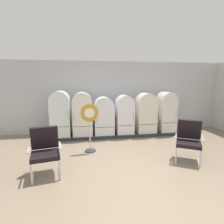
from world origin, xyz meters
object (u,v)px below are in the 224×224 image
object	(u,v)px
refrigerator_4	(146,112)
sign_stand	(90,127)
refrigerator_0	(60,112)
refrigerator_5	(166,110)
refrigerator_2	(104,115)
refrigerator_1	(82,113)
armchair_right	(189,138)
refrigerator_3	(125,113)
armchair_left	(45,149)

from	to	relation	value
refrigerator_4	sign_stand	xyz separation A→B (m)	(-2.18, -1.35, -0.17)
refrigerator_0	refrigerator_5	size ratio (longest dim) A/B	1.05
refrigerator_4	refrigerator_2	bearing A→B (deg)	179.65
refrigerator_4	sign_stand	world-z (taller)	refrigerator_4
refrigerator_2	refrigerator_1	bearing A→B (deg)	-179.74
refrigerator_4	refrigerator_1	bearing A→B (deg)	179.85
refrigerator_2	sign_stand	xyz separation A→B (m)	(-0.56, -1.36, -0.10)
refrigerator_0	armchair_right	distance (m)	4.21
refrigerator_3	sign_stand	xyz separation A→B (m)	(-1.34, -1.36, -0.13)
refrigerator_0	refrigerator_4	xyz separation A→B (m)	(3.16, -0.00, -0.06)
refrigerator_4	sign_stand	distance (m)	2.57
refrigerator_0	refrigerator_1	world-z (taller)	refrigerator_0
refrigerator_3	armchair_left	distance (m)	3.43
refrigerator_1	refrigerator_2	world-z (taller)	refrigerator_1
refrigerator_0	sign_stand	world-z (taller)	refrigerator_0
refrigerator_5	armchair_right	world-z (taller)	refrigerator_5
refrigerator_2	refrigerator_5	size ratio (longest dim) A/B	0.90
refrigerator_1	refrigerator_5	size ratio (longest dim) A/B	1.02
armchair_right	refrigerator_5	bearing A→B (deg)	77.74
refrigerator_4	armchair_right	bearing A→B (deg)	-82.03
refrigerator_5	sign_stand	bearing A→B (deg)	-155.20
refrigerator_0	refrigerator_4	distance (m)	3.16
refrigerator_0	refrigerator_1	bearing A→B (deg)	0.12
refrigerator_1	armchair_right	distance (m)	3.60
refrigerator_1	sign_stand	distance (m)	1.39
refrigerator_4	refrigerator_5	bearing A→B (deg)	2.66
refrigerator_0	armchair_left	bearing A→B (deg)	-90.76
refrigerator_0	sign_stand	size ratio (longest dim) A/B	1.13
refrigerator_0	refrigerator_5	distance (m)	4.00
refrigerator_0	armchair_left	world-z (taller)	refrigerator_0
refrigerator_2	refrigerator_4	distance (m)	1.61
armchair_right	refrigerator_0	bearing A→B (deg)	146.20
armchair_right	sign_stand	size ratio (longest dim) A/B	0.75
refrigerator_1	refrigerator_3	distance (m)	1.56
refrigerator_3	refrigerator_4	size ratio (longest dim) A/B	0.95
refrigerator_5	refrigerator_4	bearing A→B (deg)	-177.34
refrigerator_1	refrigerator_4	world-z (taller)	refrigerator_1
refrigerator_1	armchair_left	distance (m)	2.63
refrigerator_5	sign_stand	xyz separation A→B (m)	(-3.02, -1.39, -0.19)
refrigerator_5	sign_stand	world-z (taller)	refrigerator_5
refrigerator_1	sign_stand	world-z (taller)	refrigerator_1
refrigerator_0	refrigerator_4	world-z (taller)	refrigerator_0
sign_stand	refrigerator_2	bearing A→B (deg)	67.51
refrigerator_4	armchair_left	world-z (taller)	refrigerator_4
refrigerator_5	refrigerator_2	bearing A→B (deg)	-179.32
refrigerator_5	armchair_right	bearing A→B (deg)	-102.26
refrigerator_1	armchair_left	xyz separation A→B (m)	(-0.80, -2.48, -0.34)
refrigerator_2	sign_stand	size ratio (longest dim) A/B	0.97
refrigerator_4	refrigerator_5	distance (m)	0.84
refrigerator_0	refrigerator_4	size ratio (longest dim) A/B	1.07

